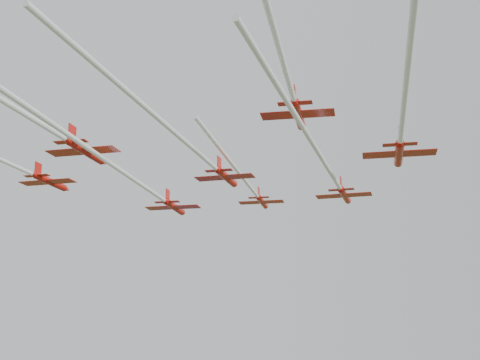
{
  "coord_description": "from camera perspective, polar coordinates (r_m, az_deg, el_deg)",
  "views": [
    {
      "loc": [
        -16.47,
        -102.99,
        32.9
      ],
      "look_at": [
        -5.16,
        -5.34,
        58.23
      ],
      "focal_mm": 50.0,
      "sensor_mm": 36.0,
      "label": 1
    }
  ],
  "objects": [
    {
      "name": "jet_row4_right",
      "position": [
        68.6,
        4.08,
        8.74
      ],
      "size": [
        17.37,
        48.03,
        2.58
      ],
      "rotation": [
        0.0,
        0.0,
        -0.3
      ],
      "color": "red"
    },
    {
      "name": "jet_row3_right",
      "position": [
        79.5,
        13.7,
        5.11
      ],
      "size": [
        21.89,
        58.27,
        2.93
      ],
      "rotation": [
        0.0,
        0.0,
        -0.31
      ],
      "color": "red"
    },
    {
      "name": "jet_row4_left",
      "position": [
        75.43,
        -18.28,
        5.63
      ],
      "size": [
        24.48,
        58.32,
        2.79
      ],
      "rotation": [
        0.0,
        0.0,
        -0.36
      ],
      "color": "red"
    },
    {
      "name": "jet_row3_mid",
      "position": [
        80.27,
        -3.97,
        2.66
      ],
      "size": [
        22.74,
        51.72,
        2.46
      ],
      "rotation": [
        0.0,
        0.0,
        -0.38
      ],
      "color": "red"
    },
    {
      "name": "jet_row2_left",
      "position": [
        95.95,
        -8.85,
        -0.09
      ],
      "size": [
        24.39,
        64.61,
        2.71
      ],
      "rotation": [
        0.0,
        0.0,
        -0.32
      ],
      "color": "red"
    },
    {
      "name": "jet_row2_right",
      "position": [
        88.25,
        7.4,
        1.19
      ],
      "size": [
        27.43,
        60.5,
        2.56
      ],
      "rotation": [
        0.0,
        0.0,
        -0.4
      ],
      "color": "red"
    },
    {
      "name": "jet_lead",
      "position": [
        111.0,
        0.79,
        -0.48
      ],
      "size": [
        18.93,
        50.43,
        2.47
      ],
      "rotation": [
        0.0,
        0.0,
        -0.32
      ],
      "color": "red"
    }
  ]
}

